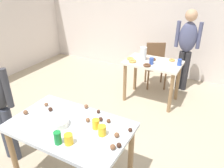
# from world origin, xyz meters

# --- Properties ---
(ground_plane) EXTENTS (6.40, 6.40, 0.00)m
(ground_plane) POSITION_xyz_m (0.00, 0.00, 0.00)
(ground_plane) COLOR tan
(wall_back) EXTENTS (6.40, 0.10, 2.60)m
(wall_back) POSITION_xyz_m (0.00, 3.20, 1.30)
(wall_back) COLOR silver
(wall_back) RESTS_ON ground_plane
(dining_table_near) EXTENTS (1.22, 0.74, 0.75)m
(dining_table_near) POSITION_xyz_m (-0.10, -0.21, 0.65)
(dining_table_near) COLOR silver
(dining_table_near) RESTS_ON ground_plane
(dining_table_far) EXTENTS (0.95, 0.60, 0.75)m
(dining_table_far) POSITION_xyz_m (0.07, 1.88, 0.61)
(dining_table_far) COLOR silver
(dining_table_far) RESTS_ON ground_plane
(chair_far_table) EXTENTS (0.54, 0.54, 0.87)m
(chair_far_table) POSITION_xyz_m (-0.08, 2.53, 0.50)
(chair_far_table) COLOR brown
(chair_far_table) RESTS_ON ground_plane
(person_adult_far) EXTENTS (0.46, 0.25, 1.56)m
(person_adult_far) POSITION_xyz_m (0.46, 2.57, 0.94)
(person_adult_far) COLOR #28282D
(person_adult_far) RESTS_ON ground_plane
(mixing_bowl) EXTENTS (0.21, 0.21, 0.07)m
(mixing_bowl) POSITION_xyz_m (-0.20, -0.26, 0.78)
(mixing_bowl) COLOR white
(mixing_bowl) RESTS_ON dining_table_near
(soda_can) EXTENTS (0.07, 0.07, 0.12)m
(soda_can) POSITION_xyz_m (-0.03, -0.46, 0.81)
(soda_can) COLOR #198438
(soda_can) RESTS_ON dining_table_near
(fork_near) EXTENTS (0.17, 0.02, 0.01)m
(fork_near) POSITION_xyz_m (-0.56, -0.46, 0.75)
(fork_near) COLOR silver
(fork_near) RESTS_ON dining_table_near
(cup_near_0) EXTENTS (0.08, 0.08, 0.10)m
(cup_near_0) POSITION_xyz_m (0.26, -0.18, 0.80)
(cup_near_0) COLOR yellow
(cup_near_0) RESTS_ON dining_table_near
(cup_near_1) EXTENTS (0.08, 0.08, 0.10)m
(cup_near_1) POSITION_xyz_m (0.06, -0.42, 0.80)
(cup_near_1) COLOR yellow
(cup_near_1) RESTS_ON dining_table_near
(cup_near_2) EXTENTS (0.07, 0.07, 0.10)m
(cup_near_2) POSITION_xyz_m (0.16, -0.12, 0.80)
(cup_near_2) COLOR yellow
(cup_near_2) RESTS_ON dining_table_near
(cake_ball_0) EXTENTS (0.04, 0.04, 0.04)m
(cake_ball_0) POSITION_xyz_m (0.47, -0.01, 0.77)
(cake_ball_0) COLOR #3D2319
(cake_ball_0) RESTS_ON dining_table_near
(cake_ball_1) EXTENTS (0.05, 0.05, 0.05)m
(cake_ball_1) POSITION_xyz_m (0.47, -0.25, 0.77)
(cake_ball_1) COLOR #3D2319
(cake_ball_1) RESTS_ON dining_table_near
(cake_ball_2) EXTENTS (0.04, 0.04, 0.04)m
(cake_ball_2) POSITION_xyz_m (0.04, 0.11, 0.77)
(cake_ball_2) COLOR #3D2319
(cake_ball_2) RESTS_ON dining_table_near
(cake_ball_3) EXTENTS (0.05, 0.05, 0.05)m
(cake_ball_3) POSITION_xyz_m (0.03, -0.07, 0.77)
(cake_ball_3) COLOR brown
(cake_ball_3) RESTS_ON dining_table_near
(cake_ball_4) EXTENTS (0.05, 0.05, 0.05)m
(cake_ball_4) POSITION_xyz_m (0.44, -0.30, 0.78)
(cake_ball_4) COLOR brown
(cake_ball_4) RESTS_ON dining_table_near
(cake_ball_5) EXTENTS (0.04, 0.04, 0.04)m
(cake_ball_5) POSITION_xyz_m (0.14, -0.00, 0.77)
(cake_ball_5) COLOR #3D2319
(cake_ball_5) RESTS_ON dining_table_near
(cake_ball_6) EXTENTS (0.05, 0.05, 0.05)m
(cake_ball_6) POSITION_xyz_m (-0.13, 0.13, 0.77)
(cake_ball_6) COLOR brown
(cake_ball_6) RESTS_ON dining_table_near
(cake_ball_7) EXTENTS (0.04, 0.04, 0.04)m
(cake_ball_7) POSITION_xyz_m (0.22, 0.01, 0.77)
(cake_ball_7) COLOR brown
(cake_ball_7) RESTS_ON dining_table_near
(cake_ball_8) EXTENTS (0.04, 0.04, 0.04)m
(cake_ball_8) POSITION_xyz_m (-0.55, -0.05, 0.77)
(cake_ball_8) COLOR brown
(cake_ball_8) RESTS_ON dining_table_near
(cake_ball_9) EXTENTS (0.05, 0.05, 0.05)m
(cake_ball_9) POSITION_xyz_m (-0.44, -0.10, 0.77)
(cake_ball_9) COLOR #3D2319
(cake_ball_9) RESTS_ON dining_table_near
(cake_ball_10) EXTENTS (0.05, 0.05, 0.05)m
(cake_ball_10) POSITION_xyz_m (-0.63, -0.28, 0.78)
(cake_ball_10) COLOR brown
(cake_ball_10) RESTS_ON dining_table_near
(cake_ball_11) EXTENTS (0.05, 0.05, 0.05)m
(cake_ball_11) POSITION_xyz_m (0.39, -0.14, 0.77)
(cake_ball_11) COLOR brown
(cake_ball_11) RESTS_ON dining_table_near
(pitcher_far) EXTENTS (0.12, 0.12, 0.23)m
(pitcher_far) POSITION_xyz_m (-0.13, 1.89, 0.86)
(pitcher_far) COLOR white
(pitcher_far) RESTS_ON dining_table_far
(cup_far_0) EXTENTS (0.08, 0.08, 0.11)m
(cup_far_0) POSITION_xyz_m (-0.20, 2.08, 0.81)
(cup_far_0) COLOR red
(cup_far_0) RESTS_ON dining_table_far
(cup_far_1) EXTENTS (0.07, 0.07, 0.11)m
(cup_far_1) POSITION_xyz_m (0.07, 1.76, 0.81)
(cup_far_1) COLOR #3351B2
(cup_far_1) RESTS_ON dining_table_far
(cup_far_2) EXTENTS (0.07, 0.07, 0.11)m
(cup_far_2) POSITION_xyz_m (0.49, 1.92, 0.80)
(cup_far_2) COLOR #3351B2
(cup_far_2) RESTS_ON dining_table_far
(donut_far_0) EXTENTS (0.12, 0.12, 0.04)m
(donut_far_0) POSITION_xyz_m (0.02, 1.95, 0.77)
(donut_far_0) COLOR brown
(donut_far_0) RESTS_ON dining_table_far
(donut_far_1) EXTENTS (0.10, 0.10, 0.03)m
(donut_far_1) POSITION_xyz_m (0.34, 2.07, 0.77)
(donut_far_1) COLOR gold
(donut_far_1) RESTS_ON dining_table_far
(donut_far_2) EXTENTS (0.12, 0.12, 0.04)m
(donut_far_2) POSITION_xyz_m (-0.33, 1.79, 0.77)
(donut_far_2) COLOR gold
(donut_far_2) RESTS_ON dining_table_far
(donut_far_3) EXTENTS (0.13, 0.13, 0.04)m
(donut_far_3) POSITION_xyz_m (-0.24, 1.69, 0.77)
(donut_far_3) COLOR gold
(donut_far_3) RESTS_ON dining_table_far
(donut_far_4) EXTENTS (0.13, 0.13, 0.04)m
(donut_far_4) POSITION_xyz_m (0.04, 1.63, 0.77)
(donut_far_4) COLOR brown
(donut_far_4) RESTS_ON dining_table_far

